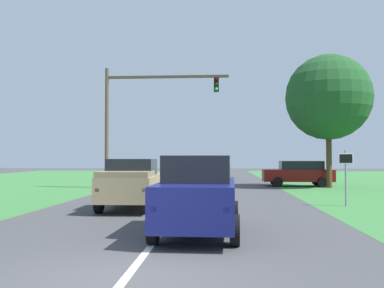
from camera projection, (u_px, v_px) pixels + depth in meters
The scene contains 8 objects.
ground_plane at pixel (183, 205), 18.18m from camera, with size 120.00×120.00×0.00m, color #424244.
lane_centre_stripe at pixel (126, 277), 7.21m from camera, with size 0.16×40.10×0.01m, color white.
red_suv_near at pixel (199, 193), 11.45m from camera, with size 2.20×4.94×2.05m.
pickup_truck_lead at pixel (133, 183), 16.88m from camera, with size 2.27×5.01×1.95m.
traffic_light at pixel (139, 108), 27.87m from camera, with size 8.02×0.40×7.79m.
keep_moving_sign at pixel (346, 170), 17.72m from camera, with size 0.60×0.09×2.31m.
oak_tree_right at pixel (328, 97), 28.57m from camera, with size 5.65×5.65×8.81m.
crossing_suv_far at pixel (298, 173), 29.96m from camera, with size 4.78×2.14×1.75m.
Camera 1 is at (1.58, -7.13, 2.01)m, focal length 40.42 mm.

